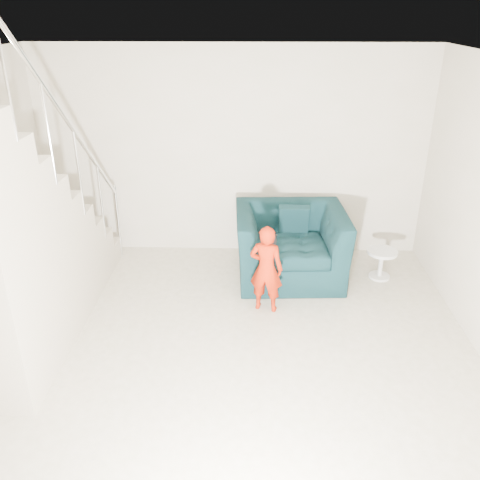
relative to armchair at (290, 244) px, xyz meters
name	(u,v)px	position (x,y,z in m)	size (l,w,h in m)	color
floor	(220,380)	(-0.74, -2.00, -0.43)	(5.50, 5.50, 0.00)	gray
ceiling	(213,69)	(-0.74, -2.00, 2.27)	(5.50, 5.50, 0.00)	silver
back_wall	(232,154)	(-0.74, 0.75, 0.92)	(5.00, 5.00, 0.00)	#A9A28A
armchair	(290,244)	(0.00, 0.00, 0.00)	(1.32, 1.15, 0.86)	black
toddler	(266,269)	(-0.31, -0.78, 0.07)	(0.37, 0.24, 1.00)	#9F1605
side_table	(381,259)	(1.13, -0.02, -0.18)	(0.37, 0.37, 0.37)	silver
staircase	(9,257)	(-2.74, -1.45, 0.52)	(1.02, 3.03, 3.62)	#ADA089
cushion	(294,219)	(0.05, 0.24, 0.24)	(0.37, 0.11, 0.36)	black
throw	(244,238)	(-0.57, -0.08, 0.11)	(0.05, 0.49, 0.55)	black
phone	(275,239)	(-0.22, -0.82, 0.44)	(0.02, 0.05, 0.10)	black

